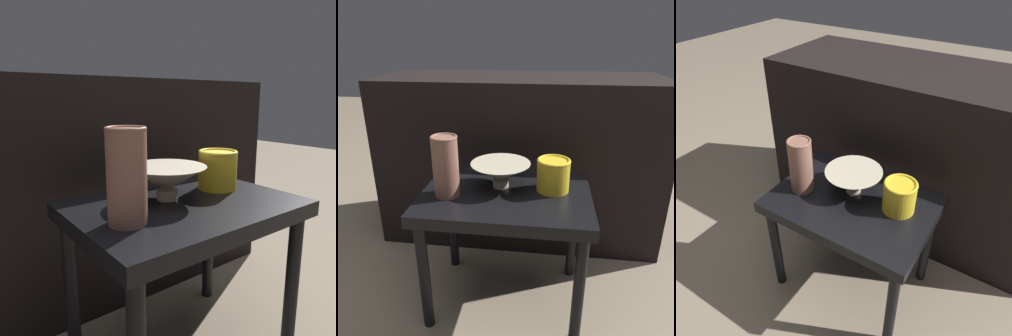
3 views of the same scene
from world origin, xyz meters
TOP-DOWN VIEW (x-y plane):
  - ground_plane at (0.00, 0.00)m, footprint 8.00×8.00m
  - table at (0.00, 0.00)m, footprint 0.56×0.40m
  - couch_backdrop at (0.00, 0.53)m, footprint 1.27×0.50m
  - bowl at (-0.02, 0.04)m, footprint 0.20×0.20m
  - vase_textured_left at (-0.19, -0.04)m, footprint 0.08×0.08m
  - vase_colorful_right at (0.15, 0.04)m, footprint 0.11×0.11m

SIDE VIEW (x-z plane):
  - ground_plane at x=0.00m, z-range 0.00..0.00m
  - couch_backdrop at x=0.00m, z-range 0.00..0.76m
  - table at x=0.00m, z-range 0.16..0.60m
  - bowl at x=-0.02m, z-range 0.45..0.54m
  - vase_colorful_right at x=0.15m, z-range 0.45..0.56m
  - vase_textured_left at x=-0.19m, z-range 0.45..0.65m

